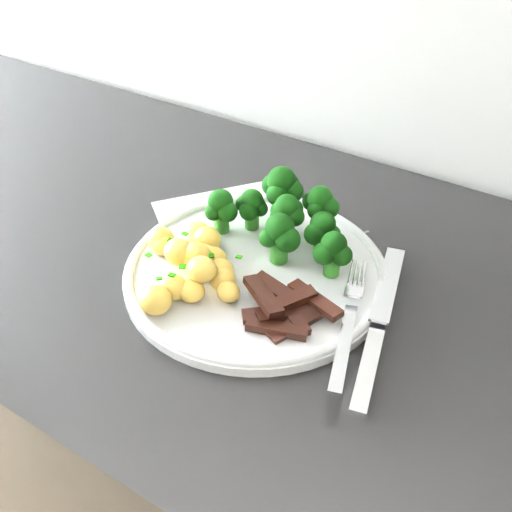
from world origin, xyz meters
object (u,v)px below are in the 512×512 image
Objects in this scene: counter at (308,509)px; fork at (348,326)px; plate at (256,270)px; broccoli at (287,214)px; potatoes at (193,260)px; knife at (375,340)px; recipe_paper at (254,246)px; beef_strips at (286,308)px.

fork reaches higher than counter.
fork reaches higher than plate.
potatoes is (-0.06, -0.11, -0.02)m from broccoli.
fork is 0.03m from knife.
counter is 0.48m from recipe_paper.
counter is 0.48m from plate.
knife reaches higher than plate.
potatoes is 0.19m from fork.
broccoli reaches higher than fork.
beef_strips is (-0.02, -0.06, 0.48)m from counter.
counter is 0.49m from beef_strips.
recipe_paper is 1.12× the size of plate.
plate is 0.14m from fork.
beef_strips is at bearing -109.70° from counter.
potatoes is 0.63× the size of knife.
plate is 1.99× the size of potatoes.
broccoli reaches higher than plate.
fork is (0.13, -0.04, 0.01)m from plate.
recipe_paper is 0.07m from broccoli.
broccoli is 1.68× the size of beef_strips.
broccoli is at bearing 149.24° from counter.
broccoli is 0.79× the size of knife.
counter is 7.95× the size of plate.
counter is at bearing 149.21° from knife.
recipe_paper reaches higher than counter.
broccoli is at bearing 149.23° from knife.
broccoli is at bearing 119.72° from beef_strips.
broccoli is at bearing 87.09° from plate.
plate is 1.58× the size of broccoli.
recipe_paper is 0.21m from knife.
potatoes is (-0.06, -0.04, 0.02)m from plate.
recipe_paper is 1.78× the size of fork.
knife is (0.22, 0.01, -0.02)m from potatoes.
beef_strips is (0.13, -0.01, -0.01)m from potatoes.
potatoes is at bearing 177.09° from beef_strips.
counter is 12.59× the size of broccoli.
beef_strips is at bearing -169.05° from knife.
broccoli is (-0.09, 0.05, 0.52)m from counter.
broccoli is (0.00, 0.07, 0.04)m from plate.
potatoes is at bearing -119.89° from broccoli.
fork is at bearing 1.80° from potatoes.
fork is at bearing -48.25° from counter.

